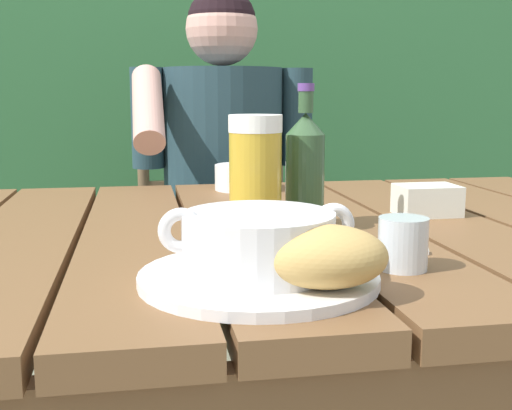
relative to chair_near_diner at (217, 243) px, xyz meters
name	(u,v)px	position (x,y,z in m)	size (l,w,h in m)	color
dining_table	(242,275)	(-0.07, -0.91, 0.16)	(1.49, 0.95, 0.73)	brown
hedge_backdrop	(169,114)	(-0.10, 0.82, 0.36)	(3.55, 0.77, 2.27)	#31683A
chair_near_diner	(217,243)	(0.00, 0.00, 0.00)	(0.46, 0.41, 0.98)	brown
person_eating	(224,178)	(0.00, -0.20, 0.23)	(0.48, 0.47, 1.21)	#243E46
serving_plate	(258,277)	(-0.10, -1.22, 0.25)	(0.27, 0.27, 0.01)	white
soup_bowl	(258,241)	(-0.10, -1.22, 0.29)	(0.22, 0.17, 0.08)	white
bread_roll	(325,256)	(-0.04, -1.29, 0.29)	(0.14, 0.11, 0.06)	tan
beer_glass	(255,175)	(-0.06, -0.98, 0.33)	(0.08, 0.08, 0.18)	gold
beer_bottle	(305,168)	(0.03, -0.93, 0.34)	(0.06, 0.06, 0.22)	#33512F
water_glass_small	(403,243)	(0.08, -1.20, 0.27)	(0.06, 0.06, 0.06)	silver
butter_tub	(427,200)	(0.26, -0.88, 0.27)	(0.10, 0.08, 0.05)	white
table_knife	(354,247)	(0.06, -1.10, 0.25)	(0.16, 0.08, 0.01)	silver
diner_bowl	(245,177)	(0.00, -0.53, 0.27)	(0.13, 0.13, 0.05)	white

